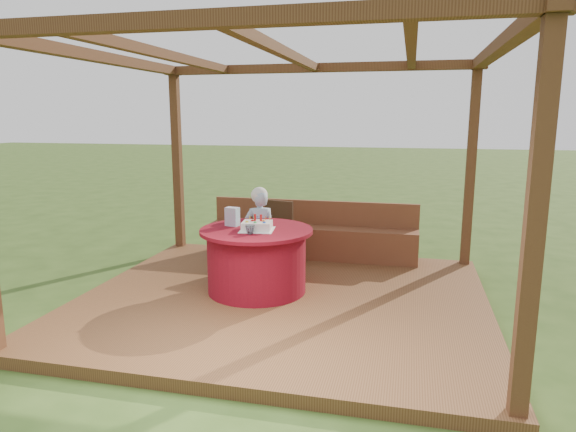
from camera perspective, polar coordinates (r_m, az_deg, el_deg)
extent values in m
plane|color=#2F4918|center=(5.92, -0.57, -9.99)|extent=(60.00, 60.00, 0.00)
cube|color=brown|center=(5.90, -0.57, -9.45)|extent=(4.50, 4.00, 0.12)
cube|color=brown|center=(3.64, 25.68, -1.30)|extent=(0.12, 0.12, 2.60)
cube|color=brown|center=(8.06, -12.19, 5.79)|extent=(0.12, 0.12, 2.60)
cube|color=brown|center=(7.32, 19.63, 4.88)|extent=(0.12, 0.12, 2.60)
cube|color=brown|center=(3.79, -8.03, 20.85)|extent=(4.50, 0.14, 0.12)
cube|color=brown|center=(7.39, 3.05, 16.12)|extent=(4.50, 0.14, 0.12)
cube|color=brown|center=(6.42, -20.22, 16.24)|extent=(0.14, 4.00, 0.12)
cube|color=brown|center=(5.46, 22.71, 17.10)|extent=(0.14, 4.00, 0.12)
cube|color=brown|center=(6.01, -13.30, 17.01)|extent=(0.10, 3.70, 0.10)
cube|color=brown|center=(5.56, -0.63, 17.79)|extent=(0.10, 3.70, 0.10)
cube|color=brown|center=(5.40, 13.56, 17.70)|extent=(0.10, 3.70, 0.10)
cube|color=brown|center=(7.41, 2.61, -2.87)|extent=(3.00, 0.42, 0.45)
cube|color=brown|center=(7.49, 2.89, 0.42)|extent=(3.00, 0.06, 0.35)
cylinder|color=maroon|center=(5.96, -3.50, -5.10)|extent=(1.13, 1.13, 0.70)
cylinder|color=maroon|center=(5.87, -3.54, -1.62)|extent=(1.29, 1.29, 0.04)
cube|color=#352111|center=(6.91, -1.75, -2.20)|extent=(0.51, 0.51, 0.05)
cylinder|color=#352111|center=(6.90, -3.65, -4.04)|extent=(0.04, 0.04, 0.42)
cylinder|color=#352111|center=(6.74, -1.18, -4.39)|extent=(0.04, 0.04, 0.42)
cylinder|color=#352111|center=(7.19, -2.27, -3.42)|extent=(0.04, 0.04, 0.42)
cylinder|color=#352111|center=(7.03, 0.13, -3.74)|extent=(0.04, 0.04, 0.42)
cube|color=#352111|center=(7.03, -1.01, -0.10)|extent=(0.42, 0.14, 0.45)
imported|color=#92BDD9|center=(6.56, -3.15, -1.86)|extent=(0.46, 0.37, 1.09)
sphere|color=white|center=(6.46, -3.20, 2.31)|extent=(0.21, 0.21, 0.21)
cube|color=white|center=(5.80, -3.45, -1.54)|extent=(0.41, 0.41, 0.01)
cube|color=white|center=(5.79, -3.46, -1.07)|extent=(0.35, 0.30, 0.09)
cylinder|color=red|center=(5.82, -3.69, -0.16)|extent=(0.03, 0.03, 0.07)
cylinder|color=red|center=(5.80, -3.02, -0.20)|extent=(0.03, 0.03, 0.07)
sphere|color=yellow|center=(5.75, -4.59, -0.57)|extent=(0.04, 0.04, 0.04)
sphere|color=green|center=(5.71, -3.67, -0.64)|extent=(0.04, 0.04, 0.04)
sphere|color=blue|center=(5.70, -2.65, -0.65)|extent=(0.04, 0.04, 0.04)
sphere|color=red|center=(5.81, -3.98, -0.44)|extent=(0.04, 0.04, 0.04)
sphere|color=orange|center=(5.78, -2.72, -0.48)|extent=(0.04, 0.04, 0.04)
cube|color=#E292CA|center=(6.03, -6.20, -0.07)|extent=(0.17, 0.13, 0.22)
imported|color=white|center=(5.60, -4.24, -1.53)|extent=(0.13, 0.13, 0.10)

